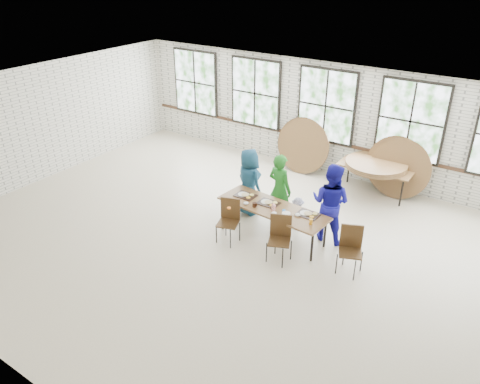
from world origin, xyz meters
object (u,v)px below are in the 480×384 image
object	(u,v)px
storage_table	(375,169)
chair_near_left	(229,217)
chair_near_right	(280,234)
dining_table	(273,209)

from	to	relation	value
storage_table	chair_near_left	bearing A→B (deg)	-115.45
chair_near_left	storage_table	distance (m)	4.17
storage_table	chair_near_right	bearing A→B (deg)	-98.69
chair_near_left	chair_near_right	xyz separation A→B (m)	(1.22, 0.00, 0.00)
chair_near_right	storage_table	bearing A→B (deg)	58.16
dining_table	storage_table	size ratio (longest dim) A/B	1.36
chair_near_left	chair_near_right	bearing A→B (deg)	-18.34
chair_near_right	dining_table	bearing A→B (deg)	108.11
chair_near_left	dining_table	bearing A→B (deg)	20.39
dining_table	chair_near_left	size ratio (longest dim) A/B	2.59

